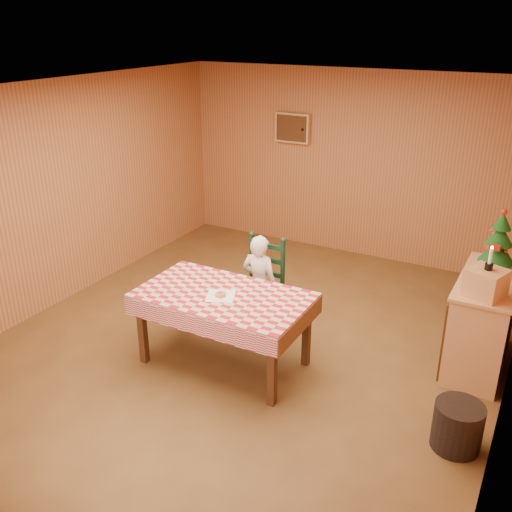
{
  "coord_description": "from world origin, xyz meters",
  "views": [
    {
      "loc": [
        2.59,
        -4.53,
        3.22
      ],
      "look_at": [
        0.0,
        0.2,
        0.95
      ],
      "focal_mm": 40.0,
      "sensor_mm": 36.0,
      "label": 1
    }
  ],
  "objects_px": {
    "ladder_chair": "(262,287)",
    "crate": "(486,283)",
    "dining_table": "(224,302)",
    "seated_child": "(260,285)",
    "shelf_unit": "(482,321)",
    "christmas_tree": "(499,243)",
    "storage_bin": "(457,426)"
  },
  "relations": [
    {
      "from": "ladder_chair",
      "to": "seated_child",
      "type": "height_order",
      "value": "seated_child"
    },
    {
      "from": "shelf_unit",
      "to": "ladder_chair",
      "type": "bearing_deg",
      "value": -168.91
    },
    {
      "from": "seated_child",
      "to": "christmas_tree",
      "type": "height_order",
      "value": "christmas_tree"
    },
    {
      "from": "ladder_chair",
      "to": "storage_bin",
      "type": "relative_size",
      "value": 2.74
    },
    {
      "from": "dining_table",
      "to": "crate",
      "type": "bearing_deg",
      "value": 20.28
    },
    {
      "from": "dining_table",
      "to": "ladder_chair",
      "type": "bearing_deg",
      "value": 90.0
    },
    {
      "from": "dining_table",
      "to": "crate",
      "type": "distance_m",
      "value": 2.39
    },
    {
      "from": "ladder_chair",
      "to": "dining_table",
      "type": "bearing_deg",
      "value": -90.0
    },
    {
      "from": "ladder_chair",
      "to": "christmas_tree",
      "type": "bearing_deg",
      "value": 17.1
    },
    {
      "from": "ladder_chair",
      "to": "seated_child",
      "type": "xyz_separation_m",
      "value": [
        0.0,
        -0.06,
        0.06
      ]
    },
    {
      "from": "dining_table",
      "to": "seated_child",
      "type": "xyz_separation_m",
      "value": [
        0.0,
        0.73,
        -0.13
      ]
    },
    {
      "from": "ladder_chair",
      "to": "crate",
      "type": "bearing_deg",
      "value": 0.86
    },
    {
      "from": "seated_child",
      "to": "storage_bin",
      "type": "bearing_deg",
      "value": 159.01
    },
    {
      "from": "ladder_chair",
      "to": "christmas_tree",
      "type": "xyz_separation_m",
      "value": [
        2.22,
        0.68,
        0.71
      ]
    },
    {
      "from": "christmas_tree",
      "to": "crate",
      "type": "bearing_deg",
      "value": -90.0
    },
    {
      "from": "ladder_chair",
      "to": "crate",
      "type": "distance_m",
      "value": 2.29
    },
    {
      "from": "ladder_chair",
      "to": "seated_child",
      "type": "bearing_deg",
      "value": -90.0
    },
    {
      "from": "storage_bin",
      "to": "crate",
      "type": "bearing_deg",
      "value": 92.99
    },
    {
      "from": "shelf_unit",
      "to": "crate",
      "type": "bearing_deg",
      "value": -88.77
    },
    {
      "from": "seated_child",
      "to": "crate",
      "type": "relative_size",
      "value": 3.75
    },
    {
      "from": "seated_child",
      "to": "christmas_tree",
      "type": "relative_size",
      "value": 1.81
    },
    {
      "from": "crate",
      "to": "seated_child",
      "type": "bearing_deg",
      "value": -177.67
    },
    {
      "from": "dining_table",
      "to": "christmas_tree",
      "type": "bearing_deg",
      "value": 33.51
    },
    {
      "from": "christmas_tree",
      "to": "storage_bin",
      "type": "xyz_separation_m",
      "value": [
        0.05,
        -1.61,
        -1.01
      ]
    },
    {
      "from": "crate",
      "to": "storage_bin",
      "type": "distance_m",
      "value": 1.29
    },
    {
      "from": "ladder_chair",
      "to": "christmas_tree",
      "type": "distance_m",
      "value": 2.43
    },
    {
      "from": "crate",
      "to": "shelf_unit",
      "type": "bearing_deg",
      "value": 91.23
    },
    {
      "from": "shelf_unit",
      "to": "crate",
      "type": "height_order",
      "value": "crate"
    },
    {
      "from": "ladder_chair",
      "to": "christmas_tree",
      "type": "relative_size",
      "value": 1.74
    },
    {
      "from": "crate",
      "to": "christmas_tree",
      "type": "distance_m",
      "value": 0.67
    },
    {
      "from": "dining_table",
      "to": "seated_child",
      "type": "bearing_deg",
      "value": 90.0
    },
    {
      "from": "shelf_unit",
      "to": "dining_table",
      "type": "bearing_deg",
      "value": -151.11
    }
  ]
}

